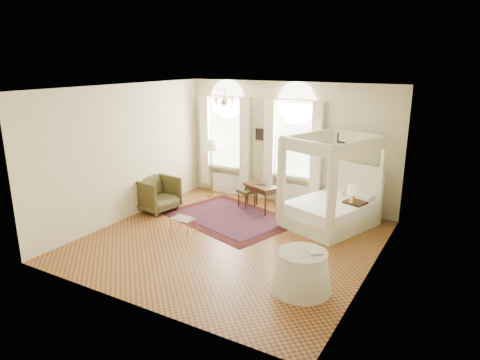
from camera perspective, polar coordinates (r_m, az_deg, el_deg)
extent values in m
plane|color=#975E2C|center=(9.55, -1.15, -8.01)|extent=(6.00, 6.00, 0.00)
plane|color=beige|center=(11.62, 6.47, 4.78)|extent=(6.00, 0.00, 6.00)
plane|color=beige|center=(6.73, -14.53, -3.87)|extent=(6.00, 0.00, 6.00)
plane|color=beige|center=(10.83, -14.97, 3.52)|extent=(0.00, 6.00, 6.00)
plane|color=beige|center=(7.94, 17.68, -1.09)|extent=(0.00, 6.00, 6.00)
plane|color=white|center=(8.75, -1.27, 12.17)|extent=(6.00, 6.00, 0.00)
cube|color=silver|center=(12.43, -1.66, 6.30)|extent=(1.10, 0.04, 1.90)
cylinder|color=silver|center=(12.31, -1.70, 10.66)|extent=(1.10, 0.04, 1.10)
cube|color=white|center=(12.56, -1.84, 1.78)|extent=(1.32, 0.24, 0.08)
cube|color=beige|center=(12.69, -4.65, 5.31)|extent=(0.28, 0.14, 2.60)
cube|color=beige|center=(12.00, 0.66, 4.74)|extent=(0.28, 0.14, 2.60)
cube|color=white|center=(12.71, -1.77, -0.43)|extent=(1.00, 0.12, 0.58)
cube|color=silver|center=(11.49, 7.35, 5.38)|extent=(1.10, 0.04, 1.90)
cylinder|color=silver|center=(11.36, 7.52, 10.10)|extent=(1.10, 0.04, 1.10)
cube|color=white|center=(11.63, 7.01, 0.51)|extent=(1.32, 0.24, 0.08)
cube|color=beige|center=(11.65, 3.93, 4.37)|extent=(0.28, 0.14, 2.60)
cube|color=beige|center=(11.14, 10.14, 3.63)|extent=(0.28, 0.14, 2.60)
cube|color=white|center=(11.79, 6.96, -1.86)|extent=(1.00, 0.12, 0.58)
cylinder|color=gold|center=(10.25, -2.13, 11.58)|extent=(0.02, 0.02, 0.40)
sphere|color=gold|center=(10.27, -2.11, 10.36)|extent=(0.16, 0.16, 0.16)
sphere|color=beige|center=(10.15, -1.05, 10.70)|extent=(0.07, 0.07, 0.07)
sphere|color=beige|center=(10.37, -1.03, 10.81)|extent=(0.07, 0.07, 0.07)
sphere|color=beige|center=(10.49, -2.08, 10.85)|extent=(0.07, 0.07, 0.07)
sphere|color=beige|center=(10.38, -3.17, 10.79)|extent=(0.07, 0.07, 0.07)
sphere|color=beige|center=(10.17, -3.23, 10.68)|extent=(0.07, 0.07, 0.07)
sphere|color=beige|center=(10.05, -2.16, 10.63)|extent=(0.07, 0.07, 0.07)
cube|color=black|center=(11.91, 2.67, 6.11)|extent=(0.26, 0.03, 0.32)
cube|color=black|center=(11.05, 13.38, 5.46)|extent=(0.22, 0.03, 0.26)
cube|color=beige|center=(10.52, 11.79, -5.07)|extent=(2.15, 2.38, 0.33)
cube|color=white|center=(10.42, 11.88, -3.54)|extent=(2.03, 2.26, 0.26)
cube|color=beige|center=(11.03, 15.02, -0.62)|extent=(1.51, 0.61, 1.12)
cube|color=beige|center=(11.37, 12.04, 1.28)|extent=(0.11, 0.11, 2.14)
cube|color=beige|center=(10.57, 18.29, -0.28)|extent=(0.11, 0.11, 2.14)
cube|color=beige|center=(10.02, 5.51, -0.40)|extent=(0.11, 0.11, 2.14)
cube|color=beige|center=(9.11, 12.12, -2.37)|extent=(0.11, 0.11, 2.14)
cube|color=beige|center=(10.73, 15.46, 6.04)|extent=(1.51, 0.61, 0.07)
cube|color=beige|center=(9.29, 8.93, 4.97)|extent=(1.51, 0.61, 0.07)
cube|color=beige|center=(10.45, 9.23, 6.16)|extent=(0.74, 1.86, 0.07)
cube|color=beige|center=(9.57, 15.90, 4.88)|extent=(0.74, 1.86, 0.07)
cube|color=beige|center=(10.75, 15.41, 5.36)|extent=(1.55, 0.59, 0.26)
cube|color=beige|center=(9.32, 8.89, 4.19)|extent=(1.55, 0.59, 0.26)
cube|color=beige|center=(10.47, 9.20, 5.46)|extent=(0.72, 1.90, 0.26)
cube|color=beige|center=(9.60, 15.84, 4.12)|extent=(0.72, 1.90, 0.26)
cylinder|color=beige|center=(10.00, 5.53, 0.11)|extent=(0.20, 0.20, 1.95)
cylinder|color=beige|center=(9.08, 12.15, -1.81)|extent=(0.20, 0.20, 1.95)
cube|color=#331B0D|center=(10.48, 14.98, -4.45)|extent=(0.56, 0.53, 0.65)
cylinder|color=gold|center=(10.26, 14.75, -2.33)|extent=(0.13, 0.13, 0.21)
cone|color=beige|center=(10.20, 14.84, -1.19)|extent=(0.30, 0.30, 0.23)
cube|color=#331B0D|center=(11.14, 2.83, -0.81)|extent=(1.05, 0.82, 0.06)
cube|color=#331B0D|center=(11.16, 2.82, -1.23)|extent=(0.93, 0.70, 0.09)
cylinder|color=#331B0D|center=(11.66, 2.25, -1.82)|extent=(0.05, 0.05, 0.65)
cylinder|color=#331B0D|center=(11.06, 4.89, -2.85)|extent=(0.05, 0.05, 0.65)
cylinder|color=#331B0D|center=(11.44, 0.78, -2.15)|extent=(0.05, 0.05, 0.65)
cylinder|color=#331B0D|center=(10.83, 3.40, -3.23)|extent=(0.05, 0.05, 0.65)
imported|color=black|center=(11.24, 2.83, -0.44)|extent=(0.36, 0.25, 0.03)
cube|color=#483F1E|center=(11.49, 0.91, -1.50)|extent=(0.54, 0.54, 0.08)
cylinder|color=#331B0D|center=(11.59, -0.18, -2.58)|extent=(0.04, 0.04, 0.39)
cylinder|color=#331B0D|center=(11.36, 0.77, -2.97)|extent=(0.04, 0.04, 0.39)
cylinder|color=#331B0D|center=(11.77, 1.03, -2.29)|extent=(0.04, 0.04, 0.39)
cylinder|color=#331B0D|center=(11.54, 1.99, -2.67)|extent=(0.04, 0.04, 0.39)
imported|color=#433C1C|center=(11.43, -11.02, -1.85)|extent=(1.10, 1.07, 0.89)
cube|color=white|center=(9.86, -7.59, -5.12)|extent=(0.55, 0.39, 0.02)
cylinder|color=gold|center=(9.95, -9.16, -6.08)|extent=(0.02, 0.02, 0.36)
cylinder|color=gold|center=(9.68, -7.03, -6.65)|extent=(0.02, 0.02, 0.36)
cylinder|color=gold|center=(10.17, -8.05, -5.55)|extent=(0.02, 0.02, 0.36)
cylinder|color=gold|center=(9.90, -5.94, -6.08)|extent=(0.02, 0.02, 0.36)
cylinder|color=gold|center=(12.55, -3.70, -2.03)|extent=(0.30, 0.30, 0.03)
cylinder|color=gold|center=(12.35, -3.76, 1.16)|extent=(0.04, 0.04, 1.48)
cone|color=beige|center=(12.17, -3.83, 4.75)|extent=(0.43, 0.43, 0.31)
cube|color=#400F10|center=(10.82, -1.33, -5.05)|extent=(3.59, 3.02, 0.01)
cube|color=black|center=(10.81, -1.33, -5.02)|extent=(2.99, 2.42, 0.01)
cone|color=beige|center=(7.57, 8.25, -12.07)|extent=(1.05, 1.05, 0.68)
cylinder|color=beige|center=(7.41, 8.36, -9.63)|extent=(0.86, 0.86, 0.04)
imported|color=black|center=(7.41, 8.96, -9.38)|extent=(0.36, 0.37, 0.03)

